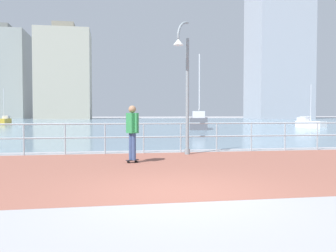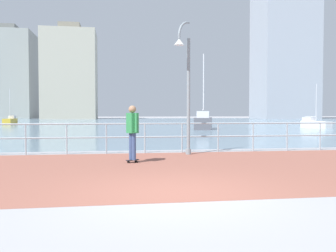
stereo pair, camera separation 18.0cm
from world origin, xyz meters
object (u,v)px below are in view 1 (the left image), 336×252
at_px(lamppost, 184,81).
at_px(sailboat_gray, 310,123).
at_px(sailboat_teal, 4,121).
at_px(skateboarder, 132,128).
at_px(sailboat_yellow, 199,122).

height_order(lamppost, sailboat_gray, lamppost).
bearing_deg(sailboat_gray, lamppost, -129.94).
xyz_separation_m(lamppost, sailboat_teal, (-16.79, 38.84, -2.15)).
bearing_deg(lamppost, skateboarder, -138.26).
xyz_separation_m(skateboarder, sailboat_teal, (-14.84, 40.59, -0.56)).
distance_m(skateboarder, sailboat_gray, 30.13).
xyz_separation_m(skateboarder, sailboat_gray, (19.63, 22.85, -0.60)).
relative_size(lamppost, sailboat_yellow, 0.68).
bearing_deg(skateboarder, lamppost, 41.74).
relative_size(lamppost, sailboat_teal, 0.98).
bearing_deg(lamppost, sailboat_teal, 113.38).
bearing_deg(lamppost, sailboat_yellow, 74.05).
distance_m(lamppost, skateboarder, 3.06).
distance_m(sailboat_teal, sailboat_yellow, 29.49).
distance_m(skateboarder, sailboat_yellow, 22.74).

